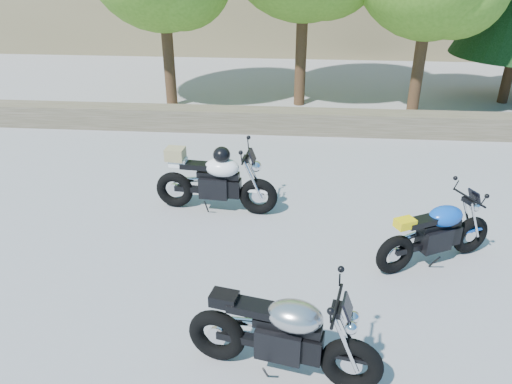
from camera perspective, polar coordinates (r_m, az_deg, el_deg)
ground at (r=6.58m, az=-2.48°, el=-9.76°), size 90.00×90.00×0.00m
stone_wall at (r=11.35m, az=0.84°, el=8.18°), size 22.00×0.55×0.50m
silver_bike at (r=5.06m, az=3.18°, el=-16.10°), size 1.97×0.70×1.00m
white_bike at (r=7.87m, az=-4.73°, el=1.41°), size 1.99×0.63×1.10m
blue_bike at (r=7.04m, az=19.93°, el=-4.52°), size 1.68×0.94×0.91m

